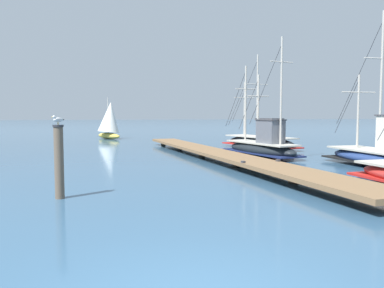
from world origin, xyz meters
name	(u,v)px	position (x,y,z in m)	size (l,w,h in m)	color
floating_dock	(218,153)	(5.55, 14.55, 0.36)	(2.57, 24.01, 0.53)	brown
fishing_boat_0	(261,140)	(10.91, 20.28, 0.62)	(3.45, 7.35, 6.66)	black
fishing_boat_2	(262,145)	(8.59, 15.46, 0.64)	(2.47, 7.07, 6.46)	black
mooring_piling	(59,161)	(-2.00, 7.02, 1.09)	(0.30, 0.30, 2.10)	brown
perched_seagull	(58,120)	(-1.99, 7.03, 2.25)	(0.35, 0.25, 0.26)	gold
distant_sailboat	(109,120)	(1.50, 34.88, 1.87)	(3.03, 4.33, 4.14)	gold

